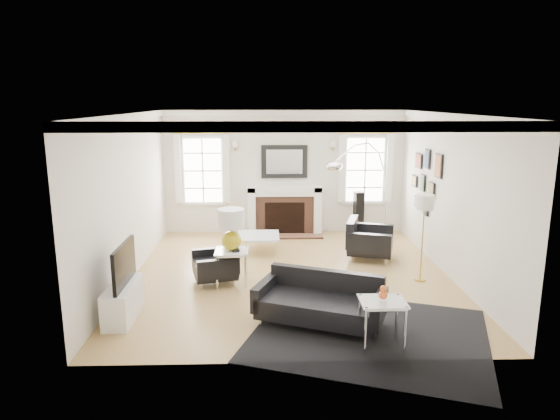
{
  "coord_description": "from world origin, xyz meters",
  "views": [
    {
      "loc": [
        -0.44,
        -8.33,
        3.02
      ],
      "look_at": [
        -0.18,
        0.3,
        1.11
      ],
      "focal_mm": 32.0,
      "sensor_mm": 36.0,
      "label": 1
    }
  ],
  "objects_px": {
    "armchair_left": "(218,265)",
    "gourd_lamp": "(231,227)",
    "fireplace": "(285,211)",
    "coffee_table": "(258,236)",
    "armchair_right": "(367,241)",
    "arc_floor_lamp": "(362,190)",
    "sofa": "(321,302)"
  },
  "relations": [
    {
      "from": "sofa",
      "to": "coffee_table",
      "type": "bearing_deg",
      "value": 105.29
    },
    {
      "from": "armchair_left",
      "to": "coffee_table",
      "type": "bearing_deg",
      "value": 67.84
    },
    {
      "from": "fireplace",
      "to": "armchair_left",
      "type": "relative_size",
      "value": 1.83
    },
    {
      "from": "armchair_left",
      "to": "coffee_table",
      "type": "distance_m",
      "value": 1.76
    },
    {
      "from": "arc_floor_lamp",
      "to": "coffee_table",
      "type": "bearing_deg",
      "value": -170.62
    },
    {
      "from": "fireplace",
      "to": "sofa",
      "type": "distance_m",
      "value": 4.75
    },
    {
      "from": "armchair_right",
      "to": "coffee_table",
      "type": "relative_size",
      "value": 1.36
    },
    {
      "from": "arc_floor_lamp",
      "to": "gourd_lamp",
      "type": "bearing_deg",
      "value": -140.04
    },
    {
      "from": "fireplace",
      "to": "arc_floor_lamp",
      "type": "distance_m",
      "value": 2.01
    },
    {
      "from": "armchair_left",
      "to": "armchair_right",
      "type": "distance_m",
      "value": 3.03
    },
    {
      "from": "fireplace",
      "to": "sofa",
      "type": "height_order",
      "value": "fireplace"
    },
    {
      "from": "armchair_right",
      "to": "coffee_table",
      "type": "xyz_separation_m",
      "value": [
        -2.12,
        0.43,
        -0.01
      ]
    },
    {
      "from": "arc_floor_lamp",
      "to": "fireplace",
      "type": "bearing_deg",
      "value": 144.52
    },
    {
      "from": "sofa",
      "to": "gourd_lamp",
      "type": "height_order",
      "value": "gourd_lamp"
    },
    {
      "from": "armchair_left",
      "to": "coffee_table",
      "type": "height_order",
      "value": "armchair_left"
    },
    {
      "from": "armchair_left",
      "to": "gourd_lamp",
      "type": "xyz_separation_m",
      "value": [
        0.25,
        -0.15,
        0.71
      ]
    },
    {
      "from": "sofa",
      "to": "coffee_table",
      "type": "relative_size",
      "value": 2.28
    },
    {
      "from": "fireplace",
      "to": "coffee_table",
      "type": "relative_size",
      "value": 2.04
    },
    {
      "from": "armchair_right",
      "to": "gourd_lamp",
      "type": "distance_m",
      "value": 2.94
    },
    {
      "from": "armchair_right",
      "to": "arc_floor_lamp",
      "type": "xyz_separation_m",
      "value": [
        0.01,
        0.78,
        0.87
      ]
    },
    {
      "from": "fireplace",
      "to": "arc_floor_lamp",
      "type": "xyz_separation_m",
      "value": [
        1.54,
        -1.1,
        0.68
      ]
    },
    {
      "from": "armchair_right",
      "to": "arc_floor_lamp",
      "type": "distance_m",
      "value": 1.17
    },
    {
      "from": "fireplace",
      "to": "armchair_right",
      "type": "height_order",
      "value": "fireplace"
    },
    {
      "from": "armchair_left",
      "to": "gourd_lamp",
      "type": "distance_m",
      "value": 0.76
    },
    {
      "from": "fireplace",
      "to": "armchair_left",
      "type": "bearing_deg",
      "value": -112.06
    },
    {
      "from": "sofa",
      "to": "arc_floor_lamp",
      "type": "distance_m",
      "value": 3.95
    },
    {
      "from": "armchair_left",
      "to": "sofa",
      "type": "bearing_deg",
      "value": -46.75
    },
    {
      "from": "fireplace",
      "to": "arc_floor_lamp",
      "type": "height_order",
      "value": "arc_floor_lamp"
    },
    {
      "from": "armchair_right",
      "to": "gourd_lamp",
      "type": "relative_size",
      "value": 1.62
    },
    {
      "from": "fireplace",
      "to": "armchair_right",
      "type": "distance_m",
      "value": 2.43
    },
    {
      "from": "armchair_left",
      "to": "arc_floor_lamp",
      "type": "bearing_deg",
      "value": 35.37
    },
    {
      "from": "fireplace",
      "to": "gourd_lamp",
      "type": "distance_m",
      "value": 3.41
    }
  ]
}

